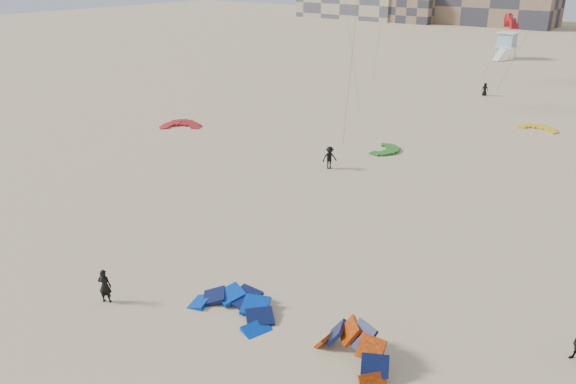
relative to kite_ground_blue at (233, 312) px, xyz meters
The scene contains 12 objects.
ground 1.57m from the kite_ground_blue, 155.83° to the left, with size 320.00×320.00×0.00m, color tan.
kite_ground_blue is the anchor object (origin of this frame).
kite_ground_orange 6.29m from the kite_ground_blue, ahead, with size 3.71×2.79×2.46m, color #FF4303, non-canonical shape.
kite_ground_red 32.82m from the kite_ground_blue, 141.20° to the left, with size 3.74×3.93×0.77m, color red, non-canonical shape.
kite_ground_green 26.55m from the kite_ground_blue, 102.42° to the left, with size 3.16×3.34×0.42m, color #1F8120, non-canonical shape.
kite_ground_yellow 41.07m from the kite_ground_blue, 85.69° to the left, with size 3.40×3.57×0.41m, color yellow, non-canonical shape.
kitesurfer_main 6.33m from the kite_ground_blue, 150.93° to the right, with size 0.64×0.42×1.76m, color black.
kitesurfer_c 20.52m from the kite_ground_blue, 110.36° to the left, with size 1.18×0.68×1.82m, color black.
kitesurfer_e 52.83m from the kite_ground_blue, 96.74° to the left, with size 0.76×0.49×1.55m, color black.
kite_fly_red 61.24m from the kite_ground_blue, 96.21° to the left, with size 4.76×4.73×8.35m.
lifeguard_tower_far 83.43m from the kite_ground_blue, 98.99° to the left, with size 3.22×5.97×4.32m.
condo_fill_left 138.60m from the kite_ground_blue, 111.79° to the left, with size 12.00×10.00×8.00m, color #856950.
Camera 1 is at (16.84, -16.86, 15.30)m, focal length 35.00 mm.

